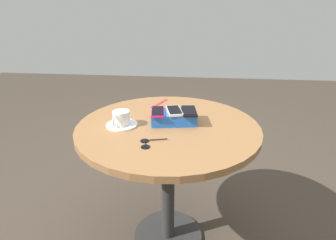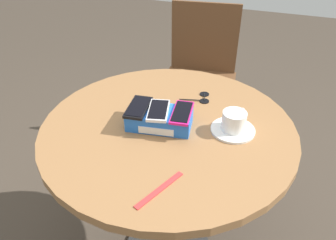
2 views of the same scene
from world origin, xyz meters
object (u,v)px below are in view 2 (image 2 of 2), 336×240
coffee_cup (234,120)px  sunglasses (203,98)px  round_table (168,153)px  phone_box (160,119)px  phone_black (138,107)px  saucer (233,130)px  phone_magenta (182,113)px  phone_white (158,110)px  chair_near_window (200,77)px  lanyard_strap (160,190)px

coffee_cup → sunglasses: (-0.15, 0.17, -0.04)m
round_table → phone_box: size_ratio=3.80×
phone_black → saucer: size_ratio=0.98×
phone_magenta → phone_white: bearing=-171.6°
round_table → saucer: size_ratio=5.90×
sunglasses → coffee_cup: bearing=-47.9°
phone_white → chair_near_window: (-0.09, 0.91, -0.33)m
chair_near_window → sunglasses: bearing=-74.8°
phone_box → saucer: 0.25m
phone_magenta → sunglasses: (0.02, 0.22, -0.06)m
saucer → phone_white: bearing=-166.4°
phone_box → lanyard_strap: size_ratio=1.32×
phone_box → coffee_cup: 0.25m
phone_magenta → coffee_cup: (0.17, 0.05, -0.02)m
lanyard_strap → sunglasses: sunglasses is taller
sunglasses → saucer: bearing=-48.4°
chair_near_window → phone_white: bearing=-84.2°
round_table → saucer: 0.26m
phone_box → lanyard_strap: bearing=-68.7°
phone_black → coffee_cup: coffee_cup is taller
phone_black → chair_near_window: bearing=91.3°
sunglasses → chair_near_window: chair_near_window is taller
sunglasses → round_table: bearing=-107.0°
phone_magenta → chair_near_window: size_ratio=0.17×
phone_white → chair_near_window: 0.97m
phone_white → coffee_cup: 0.25m
saucer → coffee_cup: bearing=70.9°
saucer → chair_near_window: chair_near_window is taller
phone_magenta → coffee_cup: coffee_cup is taller
lanyard_strap → sunglasses: size_ratio=1.56×
phone_box → saucer: size_ratio=1.55×
phone_magenta → lanyard_strap: phone_magenta is taller
saucer → sunglasses: saucer is taller
round_table → chair_near_window: (-0.12, 0.89, -0.14)m
phone_box → phone_white: size_ratio=1.64×
phone_white → saucer: (0.24, 0.06, -0.06)m
saucer → sunglasses: 0.23m
sunglasses → chair_near_window: bearing=105.2°
round_table → coffee_cup: size_ratio=8.13×
phone_white → phone_box: bearing=39.6°
round_table → saucer: saucer is taller
chair_near_window → lanyard_strap: bearing=-80.3°
phone_white → sunglasses: (0.09, 0.23, -0.06)m
saucer → chair_near_window: 0.95m
round_table → phone_black: phone_black is taller
phone_black → sunglasses: bearing=54.8°
phone_black → phone_white: (0.07, 0.00, 0.00)m
round_table → chair_near_window: bearing=97.7°
phone_black → phone_box: bearing=5.2°
round_table → coffee_cup: coffee_cup is taller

